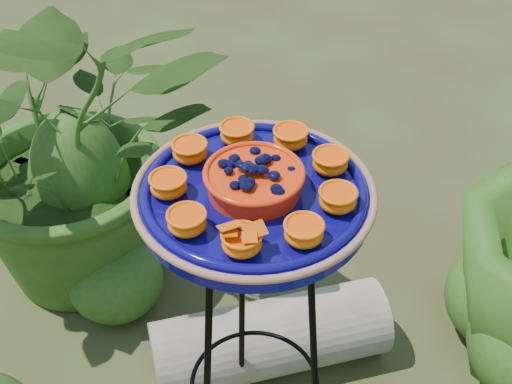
# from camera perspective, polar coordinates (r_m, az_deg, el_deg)

# --- Properties ---
(tripod_stand) EXTENTS (0.38, 0.38, 0.78)m
(tripod_stand) POSITION_cam_1_polar(r_m,az_deg,el_deg) (1.45, -0.13, -10.41)
(tripod_stand) COLOR black
(tripod_stand) RESTS_ON ground
(feeder_dish) EXTENTS (0.53, 0.53, 0.09)m
(feeder_dish) POSITION_cam_1_polar(r_m,az_deg,el_deg) (1.20, -0.15, 0.02)
(feeder_dish) COLOR #0A0756
(feeder_dish) RESTS_ON tripod_stand
(driftwood_log) EXTENTS (0.64, 0.46, 0.20)m
(driftwood_log) POSITION_cam_1_polar(r_m,az_deg,el_deg) (1.90, 1.13, -11.58)
(driftwood_log) COLOR tan
(driftwood_log) RESTS_ON ground
(shrub_back_left) EXTENTS (1.04, 0.98, 0.94)m
(shrub_back_left) POSITION_cam_1_polar(r_m,az_deg,el_deg) (1.98, -14.54, 4.14)
(shrub_back_left) COLOR #244D14
(shrub_back_left) RESTS_ON ground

